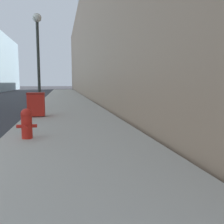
{
  "coord_description": "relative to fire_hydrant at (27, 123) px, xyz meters",
  "views": [
    {
      "loc": [
        5.06,
        -4.84,
        1.61
      ],
      "look_at": [
        9.39,
        16.74,
        -1.03
      ],
      "focal_mm": 40.0,
      "sensor_mm": 36.0,
      "label": 1
    }
  ],
  "objects": [
    {
      "name": "sidewalk_right",
      "position": [
        1.27,
        16.06,
        -0.49
      ],
      "size": [
        3.94,
        60.0,
        0.14
      ],
      "color": "#ADA89E",
      "rests_on": "ground"
    },
    {
      "name": "building_right_stone",
      "position": [
        9.34,
        24.06,
        5.53
      ],
      "size": [
        12.0,
        60.0,
        12.16
      ],
      "color": "#9E7F66",
      "rests_on": "ground"
    },
    {
      "name": "fire_hydrant",
      "position": [
        0.0,
        0.0,
        0.0
      ],
      "size": [
        0.52,
        0.4,
        0.79
      ],
      "color": "red",
      "rests_on": "sidewalk_right"
    },
    {
      "name": "trash_bin",
      "position": [
        -0.18,
        4.39,
        0.11
      ],
      "size": [
        0.72,
        0.61,
        1.03
      ],
      "color": "red",
      "rests_on": "sidewalk_right"
    },
    {
      "name": "lamppost",
      "position": [
        -0.37,
        8.48,
        3.05
      ],
      "size": [
        0.5,
        0.5,
        5.37
      ],
      "color": "#2D332D",
      "rests_on": "sidewalk_right"
    }
  ]
}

